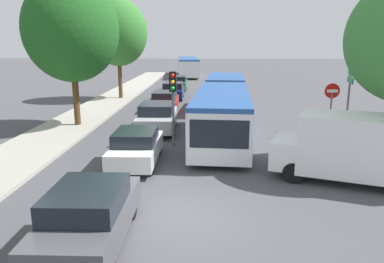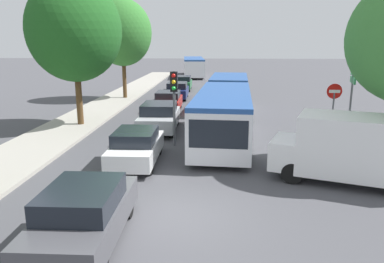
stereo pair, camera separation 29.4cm
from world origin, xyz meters
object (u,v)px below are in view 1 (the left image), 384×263
direction_sign_post (349,89)px  city_bus_rear (188,66)px  queued_car_silver (157,117)px  tree_left_mid (71,30)px  white_van (355,147)px  queued_car_graphite (89,215)px  traffic_light (173,92)px  queued_car_red (165,101)px  articulated_bus (224,102)px  queued_car_white (136,147)px  no_entry_sign (331,104)px  queued_car_navy (173,91)px  tree_left_far (118,34)px  queued_car_green (178,83)px

direction_sign_post → city_bus_rear: bearing=-63.6°
queued_car_silver → tree_left_mid: size_ratio=0.54×
queued_car_silver → white_van: (7.64, -7.22, 0.47)m
city_bus_rear → direction_sign_post: (9.37, -34.94, 1.10)m
queued_car_silver → direction_sign_post: bearing=-101.5°
queued_car_graphite → traffic_light: bearing=-8.6°
queued_car_silver → queued_car_red: size_ratio=1.10×
articulated_bus → queued_car_silver: articulated_bus is taller
queued_car_white → traffic_light: bearing=-24.6°
tree_left_mid → white_van: bearing=-33.3°
articulated_bus → queued_car_silver: (-3.61, -1.43, -0.61)m
articulated_bus → queued_car_white: articulated_bus is taller
queued_car_graphite → white_van: size_ratio=0.77×
white_van → no_entry_sign: 5.32m
queued_car_white → tree_left_mid: tree_left_mid is taller
queued_car_red → queued_car_navy: queued_car_navy is taller
tree_left_mid → queued_car_navy: bearing=67.6°
white_van → tree_left_mid: tree_left_mid is taller
queued_car_graphite → queued_car_navy: queued_car_graphite is taller
queued_car_white → queued_car_silver: 5.59m
articulated_bus → queued_car_graphite: (-3.71, -13.00, -0.66)m
no_entry_sign → queued_car_navy: bearing=-147.6°
queued_car_navy → white_van: (7.84, -18.84, 0.53)m
articulated_bus → city_bus_rear: city_bus_rear is taller
articulated_bus → tree_left_far: tree_left_far is taller
direction_sign_post → queued_car_red: bearing=-27.4°
queued_car_red → direction_sign_post: direction_sign_post is taller
direction_sign_post → articulated_bus: bearing=-18.0°
queued_car_silver → traffic_light: bearing=-159.4°
queued_car_red → queued_car_green: (-0.01, 11.63, 0.02)m
articulated_bus → queued_car_white: bearing=-24.1°
queued_car_silver → queued_car_navy: 11.62m
queued_car_red → white_van: bearing=-149.6°
articulated_bus → queued_car_silver: 3.93m
queued_car_white → white_van: bearing=-102.6°
queued_car_silver → direction_sign_post: size_ratio=1.22×
direction_sign_post → tree_left_far: tree_left_far is taller
city_bus_rear → traffic_light: 36.05m
city_bus_rear → queued_car_green: size_ratio=2.91×
city_bus_rear → queued_car_navy: city_bus_rear is taller
city_bus_rear → queued_car_red: bearing=174.9°
queued_car_red → tree_left_mid: size_ratio=0.49×
queued_car_navy → queued_car_green: queued_car_green is taller
city_bus_rear → queued_car_red: size_ratio=2.97×
queued_car_white → tree_left_far: (-4.49, 16.90, 4.58)m
queued_car_silver → no_entry_sign: bearing=-104.0°
white_van → queued_car_graphite: bearing=49.1°
articulated_bus → queued_car_graphite: 13.54m
queued_car_green → traffic_light: 20.51m
queued_car_navy → tree_left_far: (-4.39, -0.31, 4.57)m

